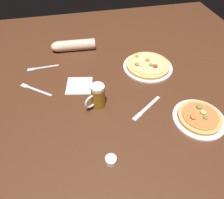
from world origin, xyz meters
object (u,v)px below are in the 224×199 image
pizza_plate_near (199,118)px  fork_spare (35,89)px  ramekin_sauce (111,160)px  napkin_folded (79,85)px  beer_mug_dark (97,96)px  diner_arm (72,46)px  knife_right (147,108)px  pizza_plate_far (148,66)px  fork_left (42,67)px

pizza_plate_near → fork_spare: pizza_plate_near is taller
ramekin_sauce → napkin_folded: ramekin_sauce is taller
beer_mug_dark → diner_arm: (-0.09, 0.58, -0.03)m
beer_mug_dark → knife_right: beer_mug_dark is taller
pizza_plate_far → diner_arm: (-0.47, 0.32, 0.02)m
pizza_plate_far → fork_spare: (-0.72, -0.06, -0.01)m
ramekin_sauce → diner_arm: bearing=95.9°
napkin_folded → fork_left: 0.32m
beer_mug_dark → pizza_plate_near: bearing=-23.0°
pizza_plate_near → pizza_plate_far: (-0.11, 0.47, 0.00)m
fork_left → beer_mug_dark: bearing=-53.0°
pizza_plate_near → knife_right: 0.27m
ramekin_sauce → fork_spare: size_ratio=0.27×
ramekin_sauce → knife_right: (0.26, 0.26, -0.01)m
pizza_plate_near → diner_arm: 0.98m
beer_mug_dark → ramekin_sauce: 0.35m
pizza_plate_far → napkin_folded: 0.47m
ramekin_sauce → diner_arm: (-0.09, 0.92, 0.02)m
beer_mug_dark → napkin_folded: bearing=115.3°
beer_mug_dark → knife_right: bearing=-16.8°
pizza_plate_far → ramekin_sauce: bearing=-122.1°
pizza_plate_near → ramekin_sauce: 0.51m
beer_mug_dark → knife_right: (0.26, -0.08, -0.07)m
beer_mug_dark → diner_arm: beer_mug_dark is taller
pizza_plate_far → pizza_plate_near: bearing=-76.4°
pizza_plate_far → diner_arm: size_ratio=1.02×
diner_arm → beer_mug_dark: bearing=-80.7°
fork_left → diner_arm: 0.28m
beer_mug_dark → napkin_folded: size_ratio=0.92×
fork_spare → diner_arm: 0.46m
pizza_plate_near → knife_right: (-0.24, 0.13, -0.01)m
beer_mug_dark → knife_right: 0.28m
knife_right → diner_arm: size_ratio=0.63×
beer_mug_dark → napkin_folded: beer_mug_dark is taller
beer_mug_dark → fork_left: (-0.31, 0.41, -0.07)m
napkin_folded → diner_arm: diner_arm is taller
ramekin_sauce → beer_mug_dark: bearing=90.0°
ramekin_sauce → fork_left: size_ratio=0.25×
pizza_plate_far → fork_left: size_ratio=1.60×
ramekin_sauce → pizza_plate_near: bearing=15.0°
beer_mug_dark → fork_spare: size_ratio=0.74×
ramekin_sauce → pizza_plate_far: bearing=57.9°
beer_mug_dark → fork_left: beer_mug_dark is taller
pizza_plate_far → knife_right: pizza_plate_far is taller
pizza_plate_near → fork_left: (-0.80, 0.62, -0.01)m
pizza_plate_near → knife_right: size_ratio=1.33×
pizza_plate_near → diner_arm: bearing=126.6°
napkin_folded → knife_right: napkin_folded is taller
knife_right → ramekin_sauce: bearing=-134.1°
ramekin_sauce → napkin_folded: 0.53m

